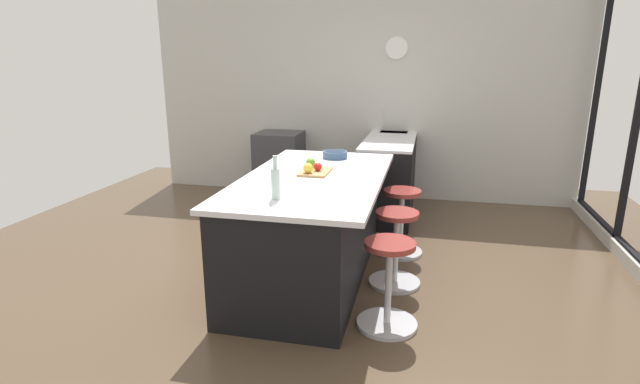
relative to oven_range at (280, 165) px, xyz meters
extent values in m
plane|color=brown|center=(2.44, 1.03, -0.45)|extent=(7.46, 7.46, 0.00)
cube|color=black|center=(-0.13, 3.90, 0.94)|extent=(0.05, 0.06, 2.52)
cube|color=black|center=(1.16, 3.90, 0.94)|extent=(0.05, 0.06, 2.52)
cube|color=beige|center=(-0.35, 1.03, 0.92)|extent=(0.12, 5.74, 2.73)
cylinder|color=white|center=(-0.28, 1.52, 1.55)|extent=(0.03, 0.28, 0.28)
cube|color=black|center=(0.00, 1.53, 0.00)|extent=(2.37, 0.60, 0.90)
cube|color=silver|center=(0.00, 1.53, 0.46)|extent=(2.37, 0.60, 0.03)
cube|color=#38383D|center=(-0.30, 1.53, 0.42)|extent=(0.44, 0.36, 0.12)
cylinder|color=#B7B7BC|center=(-0.30, 1.38, 0.62)|extent=(0.02, 0.02, 0.28)
cube|color=#38383D|center=(0.00, 0.00, 0.00)|extent=(0.60, 0.60, 0.90)
cube|color=black|center=(0.00, 0.30, -0.04)|extent=(0.44, 0.01, 0.32)
cube|color=black|center=(2.43, 1.02, -0.01)|extent=(2.15, 0.95, 0.88)
cube|color=silver|center=(2.43, 1.07, 0.45)|extent=(2.21, 1.15, 0.04)
cylinder|color=#B7B7BC|center=(1.73, 1.78, -0.43)|extent=(0.44, 0.44, 0.03)
cylinder|color=#B7B7BC|center=(1.73, 1.78, -0.13)|extent=(0.05, 0.05, 0.59)
cylinder|color=maroon|center=(1.73, 1.78, 0.18)|extent=(0.36, 0.36, 0.04)
cylinder|color=#B7B7BC|center=(2.43, 1.78, -0.43)|extent=(0.44, 0.44, 0.03)
cylinder|color=#B7B7BC|center=(2.43, 1.78, -0.13)|extent=(0.05, 0.05, 0.59)
cylinder|color=maroon|center=(2.43, 1.78, 0.18)|extent=(0.36, 0.36, 0.04)
cylinder|color=#B7B7BC|center=(3.12, 1.78, -0.43)|extent=(0.44, 0.44, 0.03)
cylinder|color=#B7B7BC|center=(3.12, 1.78, -0.13)|extent=(0.05, 0.05, 0.59)
cylinder|color=maroon|center=(3.12, 1.78, 0.18)|extent=(0.36, 0.36, 0.04)
cube|color=tan|center=(2.32, 1.06, 0.48)|extent=(0.36, 0.24, 0.02)
sphere|color=gold|center=(2.41, 1.01, 0.53)|extent=(0.09, 0.09, 0.09)
sphere|color=#609E2D|center=(2.19, 0.98, 0.53)|extent=(0.08, 0.08, 0.08)
sphere|color=red|center=(2.32, 1.08, 0.53)|extent=(0.07, 0.07, 0.07)
cylinder|color=silver|center=(3.16, 0.97, 0.58)|extent=(0.06, 0.06, 0.22)
cylinder|color=silver|center=(3.16, 0.97, 0.73)|extent=(0.03, 0.03, 0.08)
cylinder|color=#B7B7BC|center=(3.16, 0.97, 0.78)|extent=(0.03, 0.03, 0.02)
cylinder|color=#334C6B|center=(1.65, 1.10, 0.51)|extent=(0.24, 0.24, 0.07)
cylinder|color=#192635|center=(1.65, 1.10, 0.52)|extent=(0.20, 0.20, 0.04)
camera|label=1|loc=(6.32, 2.00, 1.44)|focal=27.40mm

